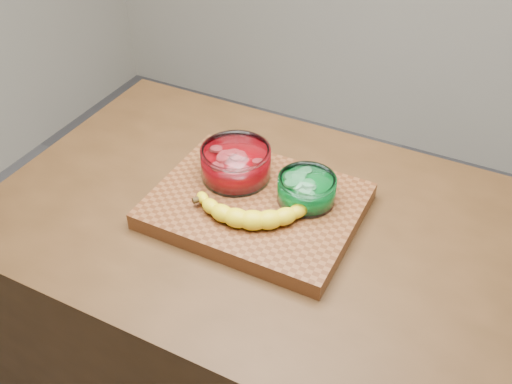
% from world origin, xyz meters
% --- Properties ---
extents(counter, '(1.20, 0.80, 0.90)m').
position_xyz_m(counter, '(0.00, 0.00, 0.45)').
color(counter, '#472C15').
rests_on(counter, ground).
extents(cutting_board, '(0.45, 0.35, 0.04)m').
position_xyz_m(cutting_board, '(0.00, 0.00, 0.92)').
color(cutting_board, brown).
rests_on(cutting_board, counter).
extents(bowl_red, '(0.16, 0.16, 0.08)m').
position_xyz_m(bowl_red, '(-0.08, 0.05, 0.98)').
color(bowl_red, white).
rests_on(bowl_red, cutting_board).
extents(bowl_green, '(0.13, 0.13, 0.06)m').
position_xyz_m(bowl_green, '(0.10, 0.05, 0.97)').
color(bowl_green, white).
rests_on(bowl_green, cutting_board).
extents(banana, '(0.28, 0.18, 0.04)m').
position_xyz_m(banana, '(0.01, -0.04, 0.96)').
color(banana, yellow).
rests_on(banana, cutting_board).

